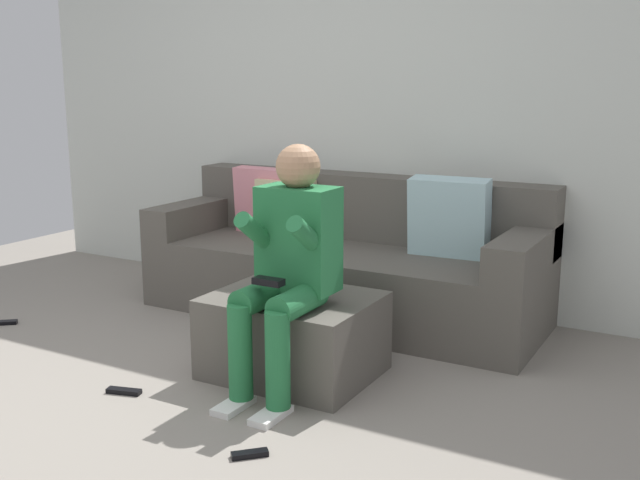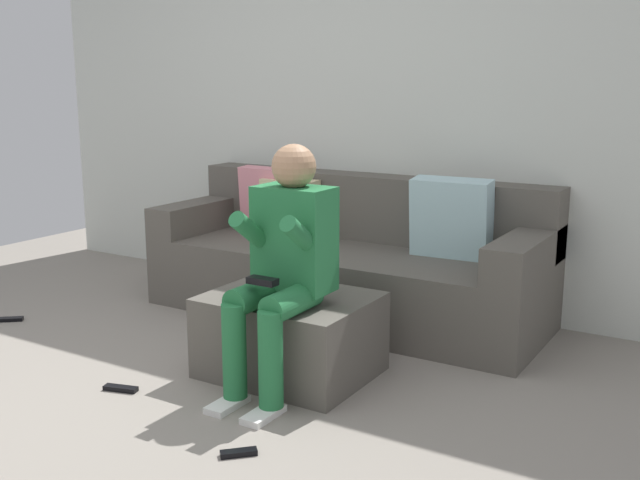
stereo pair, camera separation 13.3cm
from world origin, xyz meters
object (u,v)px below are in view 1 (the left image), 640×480
ottoman (293,335)px  person_seated (288,258)px  remote_by_storage_bin (124,391)px  remote_under_side_table (5,323)px  remote_near_ottoman (250,454)px  couch_sectional (346,261)px

ottoman → person_seated: bearing=-64.8°
remote_by_storage_bin → remote_under_side_table: same height
remote_under_side_table → remote_near_ottoman: bearing=-54.8°
couch_sectional → remote_near_ottoman: size_ratio=16.91×
remote_under_side_table → remote_by_storage_bin: bearing=-55.9°
ottoman → remote_by_storage_bin: size_ratio=4.75×
couch_sectional → remote_under_side_table: 2.09m
couch_sectional → remote_under_side_table: (-1.67, -1.22, -0.32)m
remote_under_side_table → ottoman: bearing=-33.4°
remote_by_storage_bin → remote_under_side_table: (-1.34, 0.40, 0.00)m
person_seated → remote_by_storage_bin: bearing=-146.3°
remote_near_ottoman → remote_by_storage_bin: (-0.85, 0.21, 0.00)m
remote_near_ottoman → couch_sectional: bearing=61.3°
couch_sectional → remote_by_storage_bin: bearing=-101.4°
couch_sectional → person_seated: (0.32, -1.19, 0.30)m
person_seated → remote_under_side_table: person_seated is taller
ottoman → remote_near_ottoman: 0.87m
ottoman → remote_under_side_table: bearing=-174.1°
couch_sectional → remote_under_side_table: bearing=-143.8°
ottoman → person_seated: 0.47m
remote_near_ottoman → remote_under_side_table: 2.28m
couch_sectional → remote_under_side_table: size_ratio=17.22×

